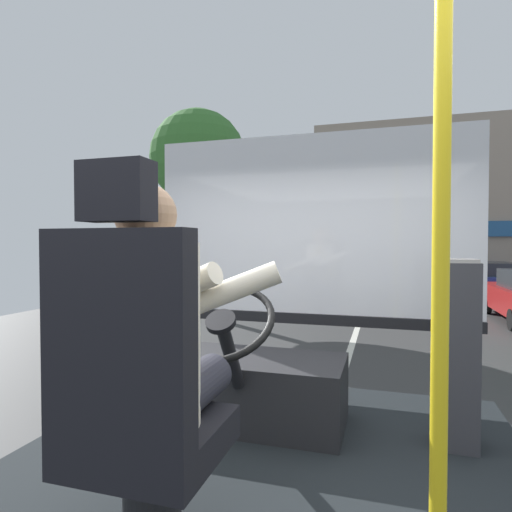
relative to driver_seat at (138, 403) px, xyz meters
name	(u,v)px	position (x,y,z in m)	size (l,w,h in m)	color
ground	(359,323)	(0.20, 9.28, -1.38)	(18.00, 44.00, 0.06)	#353535
driver_seat	(138,403)	(0.00, 0.00, 0.00)	(0.48, 0.48, 1.34)	black
bus_driver	(154,333)	(0.00, 0.11, 0.21)	(0.80, 0.56, 0.82)	#282833
steering_console	(252,387)	(0.00, 1.25, -0.35)	(1.10, 1.06, 0.88)	black
handrail_pole	(441,266)	(0.90, -0.02, 0.46)	(0.04, 0.04, 2.07)	yellow
fare_box	(455,353)	(1.13, 1.29, -0.07)	(0.22, 0.22, 1.01)	#333338
windshield_panel	(309,250)	(0.20, 2.10, 0.47)	(2.50, 0.08, 1.48)	white
street_tree	(198,159)	(-3.91, 9.06, 2.74)	(2.48, 2.48, 5.37)	#4C3828
shop_building	(475,208)	(4.62, 19.91, 2.15)	(13.63, 5.31, 7.01)	gray
parked_car_blue	(489,279)	(4.32, 15.55, -0.72)	(1.76, 3.92, 1.24)	navy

